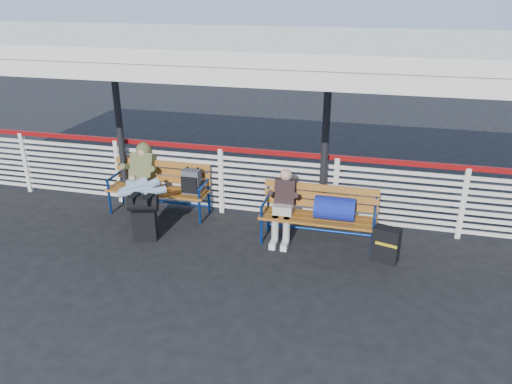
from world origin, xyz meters
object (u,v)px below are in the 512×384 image
(traveler_man, at_px, (141,183))
(companion_person, at_px, (284,205))
(bench_left, at_px, (168,183))
(suitcase_side, at_px, (386,245))
(luggage_stack, at_px, (144,216))
(bench_right, at_px, (327,209))

(traveler_man, xyz_separation_m, companion_person, (2.49, -0.11, -0.09))
(bench_left, height_order, suitcase_side, bench_left)
(traveler_man, xyz_separation_m, suitcase_side, (4.09, -0.40, -0.42))
(bench_left, distance_m, traveler_man, 0.50)
(luggage_stack, height_order, suitcase_side, luggage_stack)
(bench_left, xyz_separation_m, suitcase_side, (3.77, -0.77, -0.32))
(companion_person, bearing_deg, luggage_stack, -165.57)
(traveler_man, height_order, companion_person, traveler_man)
(bench_left, distance_m, bench_right, 2.89)
(luggage_stack, relative_size, companion_person, 0.66)
(bench_left, bearing_deg, bench_right, -9.34)
(bench_left, bearing_deg, suitcase_side, -11.56)
(bench_left, xyz_separation_m, traveler_man, (-0.32, -0.37, 0.10))
(bench_right, bearing_deg, traveler_man, 178.15)
(traveler_man, bearing_deg, suitcase_side, -5.64)
(luggage_stack, distance_m, companion_person, 2.22)
(bench_right, relative_size, companion_person, 1.57)
(luggage_stack, xyz_separation_m, bench_left, (-0.03, 1.02, 0.17))
(bench_left, distance_m, companion_person, 2.22)
(bench_right, height_order, traveler_man, traveler_man)
(luggage_stack, height_order, bench_right, bench_right)
(bench_left, distance_m, suitcase_side, 3.86)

